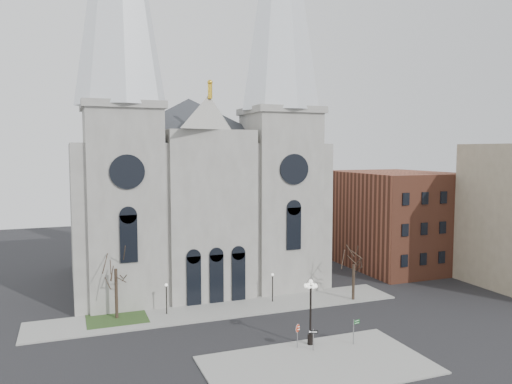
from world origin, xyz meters
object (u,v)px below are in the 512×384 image
object	(u,v)px
globe_lamp	(311,304)
one_way_sign	(313,336)
stop_sign	(297,330)
street_name_sign	(354,330)

from	to	relation	value
globe_lamp	one_way_sign	distance (m)	2.73
one_way_sign	globe_lamp	bearing A→B (deg)	98.94
stop_sign	street_name_sign	world-z (taller)	street_name_sign
globe_lamp	street_name_sign	bearing A→B (deg)	-20.10
globe_lamp	stop_sign	bearing A→B (deg)	-169.22
street_name_sign	one_way_sign	bearing A→B (deg)	167.92
stop_sign	one_way_sign	distance (m)	1.46
globe_lamp	one_way_sign	xyz separation A→B (m)	(-0.37, -1.27, -2.39)
street_name_sign	globe_lamp	bearing A→B (deg)	148.69
stop_sign	globe_lamp	world-z (taller)	globe_lamp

